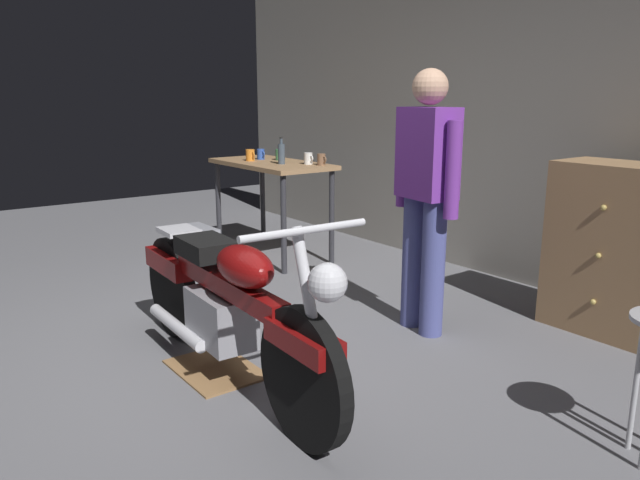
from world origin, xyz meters
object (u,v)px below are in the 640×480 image
(wooden_dresser, at_px, (617,250))
(motorcycle, at_px, (225,302))
(person_standing, at_px, (426,191))
(mug_orange_travel, at_px, (250,155))
(bottle, at_px, (281,153))
(mug_blue_enamel, at_px, (261,154))
(mug_white_ceramic, at_px, (308,159))
(mug_brown_stoneware, at_px, (322,160))
(mug_green_speckled, at_px, (280,155))
(storage_bin, at_px, (194,246))

(wooden_dresser, bearing_deg, motorcycle, -110.48)
(person_standing, bearing_deg, mug_orange_travel, 4.55)
(bottle, bearing_deg, mug_blue_enamel, 172.36)
(motorcycle, height_order, mug_blue_enamel, mug_blue_enamel)
(mug_blue_enamel, xyz_separation_m, mug_white_ceramic, (0.61, 0.12, 0.00))
(mug_brown_stoneware, bearing_deg, mug_blue_enamel, -167.21)
(mug_blue_enamel, distance_m, mug_green_speckled, 0.20)
(mug_blue_enamel, height_order, mug_orange_travel, mug_orange_travel)
(mug_brown_stoneware, xyz_separation_m, bottle, (-0.29, -0.23, 0.05))
(motorcycle, bearing_deg, wooden_dresser, 72.16)
(mug_blue_enamel, bearing_deg, mug_orange_travel, -70.90)
(bottle, bearing_deg, person_standing, -6.37)
(person_standing, height_order, mug_white_ceramic, person_standing)
(storage_bin, relative_size, mug_brown_stoneware, 4.09)
(mug_green_speckled, relative_size, bottle, 0.50)
(wooden_dresser, height_order, mug_white_ceramic, wooden_dresser)
(mug_blue_enamel, bearing_deg, mug_green_speckled, 34.27)
(motorcycle, height_order, wooden_dresser, wooden_dresser)
(motorcycle, distance_m, mug_white_ceramic, 2.53)
(mug_brown_stoneware, bearing_deg, motorcycle, -49.21)
(motorcycle, relative_size, wooden_dresser, 1.99)
(wooden_dresser, relative_size, mug_blue_enamel, 10.24)
(mug_green_speckled, xyz_separation_m, mug_orange_travel, (-0.12, -0.26, 0.00))
(mug_green_speckled, bearing_deg, motorcycle, -39.39)
(mug_white_ceramic, distance_m, mug_green_speckled, 0.45)
(mug_blue_enamel, bearing_deg, person_standing, -6.61)
(mug_white_ceramic, distance_m, mug_orange_travel, 0.62)
(mug_green_speckled, bearing_deg, mug_orange_travel, -113.87)
(wooden_dresser, distance_m, bottle, 2.88)
(person_standing, height_order, bottle, person_standing)
(storage_bin, bearing_deg, person_standing, 11.96)
(mug_blue_enamel, xyz_separation_m, mug_orange_travel, (0.05, -0.15, 0.00))
(mug_green_speckled, bearing_deg, storage_bin, -95.40)
(person_standing, distance_m, mug_orange_travel, 2.39)
(storage_bin, xyz_separation_m, mug_blue_enamel, (-0.08, 0.78, 0.78))
(motorcycle, relative_size, storage_bin, 4.98)
(mug_brown_stoneware, distance_m, mug_orange_travel, 0.77)
(person_standing, bearing_deg, motorcycle, 93.39)
(motorcycle, xyz_separation_m, bottle, (-1.88, 1.60, 0.55))
(mug_orange_travel, relative_size, bottle, 0.49)
(mug_orange_travel, bearing_deg, person_standing, -3.25)
(motorcycle, distance_m, person_standing, 1.47)
(storage_bin, bearing_deg, mug_white_ceramic, 59.50)
(mug_brown_stoneware, relative_size, mug_white_ceramic, 0.96)
(mug_blue_enamel, relative_size, mug_orange_travel, 0.91)
(person_standing, distance_m, mug_brown_stoneware, 1.75)
(motorcycle, distance_m, mug_orange_travel, 2.78)
(storage_bin, height_order, mug_brown_stoneware, mug_brown_stoneware)
(motorcycle, distance_m, mug_blue_enamel, 2.91)
(motorcycle, height_order, mug_orange_travel, mug_orange_travel)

